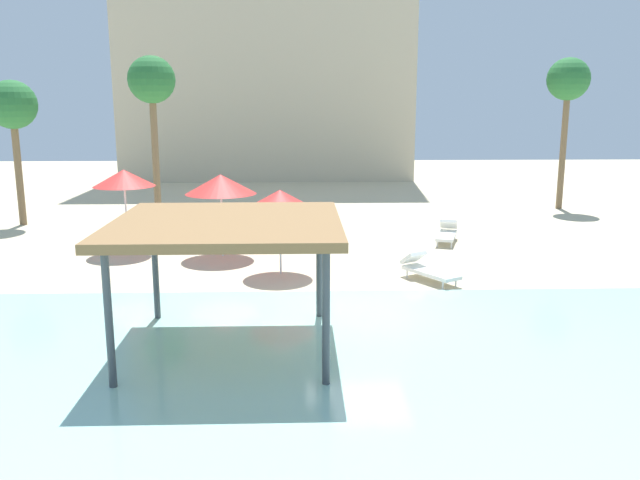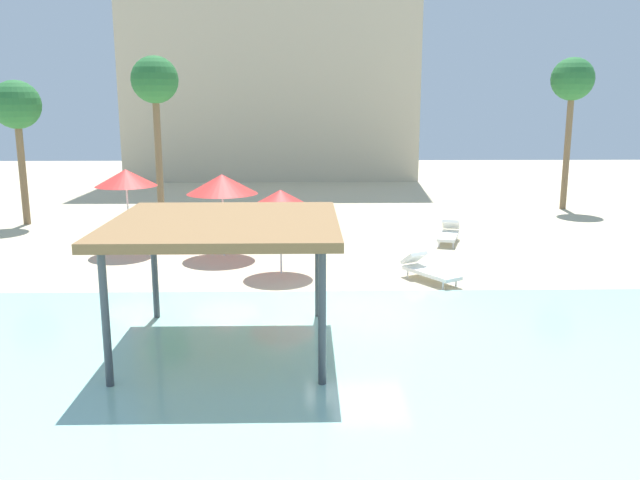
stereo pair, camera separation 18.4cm
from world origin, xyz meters
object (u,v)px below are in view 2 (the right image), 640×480
at_px(beach_umbrella_red_2, 280,199).
at_px(beach_umbrella_red_3, 222,184).
at_px(lounge_chair_1, 449,233).
at_px(shade_pavilion, 225,227).
at_px(beach_umbrella_red_0, 126,178).
at_px(palm_tree_1, 572,83).
at_px(lounge_chair_2, 427,269).
at_px(palm_tree_0, 155,84).
at_px(palm_tree_2, 16,108).

relative_size(beach_umbrella_red_2, beach_umbrella_red_3, 0.93).
relative_size(beach_umbrella_red_2, lounge_chair_1, 1.23).
height_order(shade_pavilion, lounge_chair_1, shade_pavilion).
bearing_deg(beach_umbrella_red_0, beach_umbrella_red_2, -29.73).
distance_m(beach_umbrella_red_0, beach_umbrella_red_3, 3.27).
height_order(beach_umbrella_red_2, palm_tree_1, palm_tree_1).
bearing_deg(lounge_chair_1, lounge_chair_2, -0.82).
bearing_deg(lounge_chair_1, beach_umbrella_red_3, -58.91).
bearing_deg(shade_pavilion, beach_umbrella_red_0, 115.92).
xyz_separation_m(beach_umbrella_red_0, beach_umbrella_red_3, (3.20, -0.65, -0.13)).
bearing_deg(palm_tree_1, palm_tree_0, -172.12).
bearing_deg(beach_umbrella_red_3, beach_umbrella_red_0, 168.47).
relative_size(beach_umbrella_red_0, palm_tree_0, 0.41).
height_order(beach_umbrella_red_3, palm_tree_2, palm_tree_2).
height_order(beach_umbrella_red_3, palm_tree_1, palm_tree_1).
bearing_deg(palm_tree_1, beach_umbrella_red_0, -154.83).
bearing_deg(shade_pavilion, palm_tree_2, 125.16).
relative_size(beach_umbrella_red_3, palm_tree_1, 0.39).
height_order(palm_tree_0, palm_tree_1, palm_tree_1).
bearing_deg(beach_umbrella_red_2, beach_umbrella_red_0, 150.27).
xyz_separation_m(lounge_chair_1, palm_tree_2, (-16.40, 3.88, 4.32)).
bearing_deg(palm_tree_2, palm_tree_0, 8.78).
relative_size(beach_umbrella_red_2, palm_tree_0, 0.37).
bearing_deg(lounge_chair_2, palm_tree_1, 113.20).
xyz_separation_m(beach_umbrella_red_2, beach_umbrella_red_3, (-1.93, 2.28, 0.15)).
relative_size(shade_pavilion, beach_umbrella_red_2, 1.80).
height_order(lounge_chair_1, palm_tree_1, palm_tree_1).
relative_size(shade_pavilion, lounge_chair_2, 2.29).
xyz_separation_m(shade_pavilion, beach_umbrella_red_0, (-4.27, 8.79, -0.03)).
height_order(beach_umbrella_red_3, lounge_chair_2, beach_umbrella_red_3).
bearing_deg(palm_tree_1, lounge_chair_2, -125.03).
bearing_deg(shade_pavilion, lounge_chair_2, 44.96).
height_order(beach_umbrella_red_0, beach_umbrella_red_2, beach_umbrella_red_0).
distance_m(beach_umbrella_red_0, palm_tree_0, 6.64).
relative_size(beach_umbrella_red_2, palm_tree_1, 0.36).
xyz_separation_m(shade_pavilion, beach_umbrella_red_3, (-1.07, 8.14, -0.17)).
relative_size(beach_umbrella_red_0, lounge_chair_2, 1.42).
relative_size(palm_tree_0, palm_tree_1, 0.98).
bearing_deg(beach_umbrella_red_3, shade_pavilion, -82.52).
bearing_deg(palm_tree_1, beach_umbrella_red_3, -148.28).
relative_size(beach_umbrella_red_0, beach_umbrella_red_3, 1.04).
relative_size(shade_pavilion, palm_tree_2, 0.77).
height_order(shade_pavilion, beach_umbrella_red_2, shade_pavilion).
bearing_deg(lounge_chair_2, lounge_chair_1, 129.65).
bearing_deg(beach_umbrella_red_2, lounge_chair_2, -12.41).
distance_m(lounge_chair_2, palm_tree_1, 15.82).
bearing_deg(beach_umbrella_red_2, lounge_chair_1, 35.41).
height_order(lounge_chair_2, palm_tree_2, palm_tree_2).
height_order(beach_umbrella_red_2, beach_umbrella_red_3, beach_umbrella_red_3).
relative_size(shade_pavilion, beach_umbrella_red_0, 1.61).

